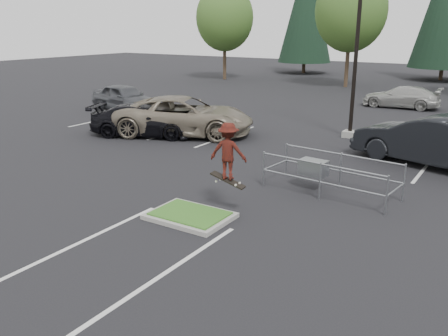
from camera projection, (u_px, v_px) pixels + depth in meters
The scene contains 14 objects.
ground at pixel (190, 218), 13.00m from camera, with size 120.00×120.00×0.00m, color black.
grass_median at pixel (190, 215), 12.98m from camera, with size 2.20×1.60×0.16m.
stall_lines at pixel (254, 160), 18.56m from camera, with size 22.62×17.60×0.01m.
light_pole at pixel (357, 37), 21.10m from camera, with size 0.70×0.60×10.12m.
decid_a at pixel (225, 20), 44.90m from camera, with size 5.44×5.44×8.91m.
decid_b at pixel (351, 13), 38.98m from camera, with size 5.89×5.89×9.64m.
conif_a at pixel (307, 6), 50.43m from camera, with size 5.72×5.72×13.00m.
cart_corral at pixel (317, 168), 15.00m from camera, with size 4.24×1.88×1.17m.
skateboarder at pixel (228, 152), 12.99m from camera, with size 1.15×0.85×1.81m.
car_l_tan at pixel (182, 116), 22.64m from camera, with size 3.04×6.60×1.83m, color gray.
car_l_black at pixel (142, 120), 22.56m from camera, with size 2.07×5.09×1.48m, color black.
car_l_grey at pixel (124, 98), 29.00m from camera, with size 1.94×4.81×1.64m, color #424448.
car_r_charc at pixel (431, 140), 17.73m from camera, with size 2.00×5.73×1.89m, color black.
car_far_silver at pixel (401, 97), 30.28m from camera, with size 1.92×4.73×1.37m, color #B5B5AF.
Camera 1 is at (7.27, -9.65, 5.07)m, focal length 38.00 mm.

